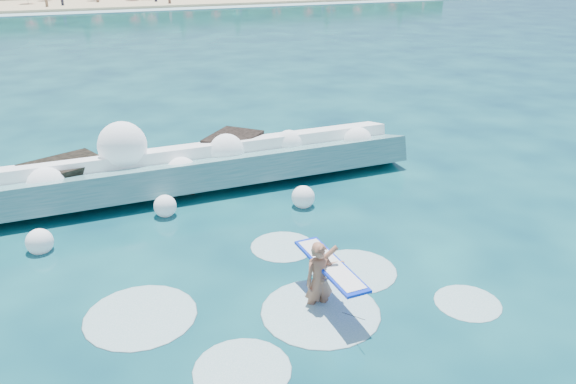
% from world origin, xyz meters
% --- Properties ---
extents(ground, '(200.00, 200.00, 0.00)m').
position_xyz_m(ground, '(0.00, 0.00, 0.00)').
color(ground, '#072A3F').
rests_on(ground, ground).
extents(beach, '(140.00, 20.00, 0.40)m').
position_xyz_m(beach, '(0.00, 78.00, 0.20)').
color(beach, tan).
rests_on(beach, ground).
extents(wet_band, '(140.00, 5.00, 0.08)m').
position_xyz_m(wet_band, '(0.00, 67.00, 0.04)').
color(wet_band, silver).
rests_on(wet_band, ground).
extents(breaking_wave, '(17.60, 2.76, 1.52)m').
position_xyz_m(breaking_wave, '(-1.53, 6.38, 0.53)').
color(breaking_wave, teal).
rests_on(breaking_wave, ground).
extents(rock_cluster, '(8.33, 3.25, 1.35)m').
position_xyz_m(rock_cluster, '(-1.39, 7.13, 0.43)').
color(rock_cluster, black).
rests_on(rock_cluster, ground).
extents(surfer_with_board, '(0.94, 2.96, 1.83)m').
position_xyz_m(surfer_with_board, '(0.85, -1.48, 0.67)').
color(surfer_with_board, '#A2644B').
rests_on(surfer_with_board, ground).
extents(wave_spray, '(15.51, 4.72, 2.32)m').
position_xyz_m(wave_spray, '(-2.39, 6.27, 1.02)').
color(wave_spray, white).
rests_on(wave_spray, ground).
extents(surf_foam, '(8.74, 5.90, 0.13)m').
position_xyz_m(surf_foam, '(0.01, -1.11, 0.00)').
color(surf_foam, silver).
rests_on(surf_foam, ground).
extents(beachgoers, '(108.90, 12.67, 1.92)m').
position_xyz_m(beachgoers, '(-4.72, 74.14, 1.08)').
color(beachgoers, '#3F332D').
rests_on(beachgoers, ground).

